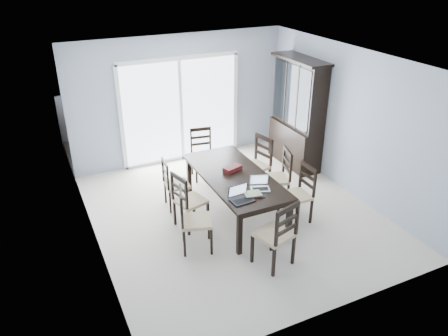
{
  "coord_description": "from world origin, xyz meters",
  "views": [
    {
      "loc": [
        -2.85,
        -5.61,
        4.01
      ],
      "look_at": [
        -0.19,
        0.0,
        0.91
      ],
      "focal_mm": 35.0,
      "sensor_mm": 36.0,
      "label": 1
    }
  ],
  "objects_px": {
    "chair_right_far": "(259,158)",
    "chair_end_far": "(202,148)",
    "chair_left_mid": "(185,195)",
    "china_hutch": "(297,114)",
    "chair_end_near": "(280,229)",
    "chair_right_near": "(301,187)",
    "chair_right_mid": "(280,171)",
    "laptop_dark": "(242,198)",
    "game_box": "(232,169)",
    "chair_left_far": "(172,179)",
    "hot_tub": "(129,127)",
    "dining_table": "(235,179)",
    "chair_left_near": "(190,213)",
    "cell_phone": "(262,198)",
    "laptop_silver": "(260,187)"
  },
  "relations": [
    {
      "from": "chair_right_mid",
      "to": "game_box",
      "type": "relative_size",
      "value": 3.78
    },
    {
      "from": "china_hutch",
      "to": "laptop_silver",
      "type": "bearing_deg",
      "value": -135.59
    },
    {
      "from": "chair_end_near",
      "to": "hot_tub",
      "type": "height_order",
      "value": "chair_end_near"
    },
    {
      "from": "chair_right_near",
      "to": "game_box",
      "type": "distance_m",
      "value": 1.16
    },
    {
      "from": "chair_left_far",
      "to": "cell_phone",
      "type": "distance_m",
      "value": 1.75
    },
    {
      "from": "china_hutch",
      "to": "dining_table",
      "type": "bearing_deg",
      "value": -148.29
    },
    {
      "from": "game_box",
      "to": "hot_tub",
      "type": "relative_size",
      "value": 0.16
    },
    {
      "from": "china_hutch",
      "to": "laptop_dark",
      "type": "distance_m",
      "value": 3.09
    },
    {
      "from": "laptop_dark",
      "to": "chair_right_near",
      "type": "bearing_deg",
      "value": 5.86
    },
    {
      "from": "chair_right_near",
      "to": "chair_right_mid",
      "type": "bearing_deg",
      "value": 1.24
    },
    {
      "from": "chair_right_mid",
      "to": "laptop_dark",
      "type": "height_order",
      "value": "chair_right_mid"
    },
    {
      "from": "chair_right_mid",
      "to": "chair_end_far",
      "type": "relative_size",
      "value": 1.03
    },
    {
      "from": "chair_left_mid",
      "to": "game_box",
      "type": "relative_size",
      "value": 3.67
    },
    {
      "from": "dining_table",
      "to": "cell_phone",
      "type": "relative_size",
      "value": 22.22
    },
    {
      "from": "chair_left_near",
      "to": "chair_right_near",
      "type": "height_order",
      "value": "chair_left_near"
    },
    {
      "from": "chair_right_near",
      "to": "chair_right_far",
      "type": "xyz_separation_m",
      "value": [
        -0.11,
        1.2,
        0.03
      ]
    },
    {
      "from": "chair_right_far",
      "to": "hot_tub",
      "type": "bearing_deg",
      "value": 16.04
    },
    {
      "from": "chair_left_far",
      "to": "chair_right_far",
      "type": "bearing_deg",
      "value": 93.04
    },
    {
      "from": "chair_left_far",
      "to": "laptop_dark",
      "type": "relative_size",
      "value": 3.07
    },
    {
      "from": "chair_left_mid",
      "to": "chair_right_far",
      "type": "bearing_deg",
      "value": 96.68
    },
    {
      "from": "chair_end_far",
      "to": "cell_phone",
      "type": "xyz_separation_m",
      "value": [
        -0.05,
        -2.4,
        0.16
      ]
    },
    {
      "from": "china_hutch",
      "to": "laptop_dark",
      "type": "height_order",
      "value": "china_hutch"
    },
    {
      "from": "china_hutch",
      "to": "chair_right_near",
      "type": "height_order",
      "value": "china_hutch"
    },
    {
      "from": "chair_end_near",
      "to": "chair_end_far",
      "type": "height_order",
      "value": "chair_end_near"
    },
    {
      "from": "chair_left_near",
      "to": "chair_right_mid",
      "type": "relative_size",
      "value": 0.99
    },
    {
      "from": "chair_left_near",
      "to": "chair_right_mid",
      "type": "xyz_separation_m",
      "value": [
        1.9,
        0.58,
        0.0
      ]
    },
    {
      "from": "china_hutch",
      "to": "cell_phone",
      "type": "distance_m",
      "value": 2.91
    },
    {
      "from": "chair_left_far",
      "to": "chair_right_far",
      "type": "height_order",
      "value": "chair_right_far"
    },
    {
      "from": "hot_tub",
      "to": "cell_phone",
      "type": "bearing_deg",
      "value": -78.63
    },
    {
      "from": "chair_left_near",
      "to": "chair_left_far",
      "type": "height_order",
      "value": "chair_left_near"
    },
    {
      "from": "china_hutch",
      "to": "game_box",
      "type": "xyz_separation_m",
      "value": [
        -1.99,
        -1.1,
        -0.28
      ]
    },
    {
      "from": "chair_right_far",
      "to": "chair_right_mid",
      "type": "bearing_deg",
      "value": 175.53
    },
    {
      "from": "chair_right_far",
      "to": "chair_end_near",
      "type": "xyz_separation_m",
      "value": [
        -0.86,
        -2.1,
        0.01
      ]
    },
    {
      "from": "chair_right_far",
      "to": "game_box",
      "type": "distance_m",
      "value": 0.91
    },
    {
      "from": "chair_end_near",
      "to": "game_box",
      "type": "relative_size",
      "value": 3.93
    },
    {
      "from": "chair_left_mid",
      "to": "chair_right_mid",
      "type": "bearing_deg",
      "value": 77.21
    },
    {
      "from": "laptop_dark",
      "to": "china_hutch",
      "type": "bearing_deg",
      "value": 37.66
    },
    {
      "from": "chair_left_mid",
      "to": "chair_left_far",
      "type": "xyz_separation_m",
      "value": [
        0.01,
        0.7,
        -0.05
      ]
    },
    {
      "from": "chair_left_near",
      "to": "chair_left_far",
      "type": "distance_m",
      "value": 1.24
    },
    {
      "from": "cell_phone",
      "to": "chair_left_mid",
      "type": "bearing_deg",
      "value": 135.66
    },
    {
      "from": "dining_table",
      "to": "chair_left_near",
      "type": "distance_m",
      "value": 1.16
    },
    {
      "from": "chair_left_far",
      "to": "game_box",
      "type": "distance_m",
      "value": 1.06
    },
    {
      "from": "dining_table",
      "to": "chair_right_near",
      "type": "height_order",
      "value": "chair_right_near"
    },
    {
      "from": "hot_tub",
      "to": "chair_right_mid",
      "type": "bearing_deg",
      "value": -63.59
    },
    {
      "from": "chair_left_mid",
      "to": "chair_right_far",
      "type": "height_order",
      "value": "chair_right_far"
    },
    {
      "from": "chair_end_near",
      "to": "cell_phone",
      "type": "xyz_separation_m",
      "value": [
        0.08,
        0.65,
        0.12
      ]
    },
    {
      "from": "chair_right_near",
      "to": "chair_right_mid",
      "type": "relative_size",
      "value": 0.97
    },
    {
      "from": "china_hutch",
      "to": "chair_end_far",
      "type": "distance_m",
      "value": 2.03
    },
    {
      "from": "chair_right_far",
      "to": "chair_end_far",
      "type": "distance_m",
      "value": 1.19
    },
    {
      "from": "chair_left_far",
      "to": "hot_tub",
      "type": "height_order",
      "value": "chair_left_far"
    }
  ]
}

